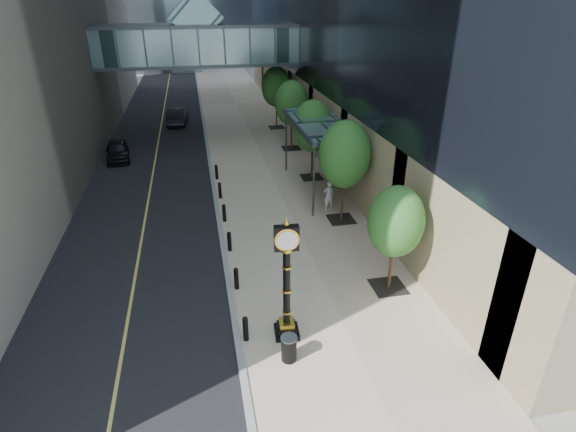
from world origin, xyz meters
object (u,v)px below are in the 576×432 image
at_px(street_clock, 287,288).
at_px(pedestrian, 329,196).
at_px(car_near, 117,150).
at_px(car_far, 178,116).
at_px(trash_bin, 289,349).

distance_m(street_clock, pedestrian, 10.87).
xyz_separation_m(car_near, car_far, (4.31, 9.74, 0.09)).
xyz_separation_m(street_clock, trash_bin, (-0.18, -1.26, -1.56)).
bearing_deg(car_near, pedestrian, -49.51).
bearing_deg(car_near, trash_bin, -77.16).
bearing_deg(street_clock, trash_bin, -93.41).
bearing_deg(pedestrian, car_far, -78.44).
height_order(trash_bin, car_far, car_far).
xyz_separation_m(street_clock, car_far, (-4.17, 31.44, -1.27)).
relative_size(car_near, car_far, 0.85).
relative_size(street_clock, car_near, 1.15).
bearing_deg(pedestrian, street_clock, 55.33).
bearing_deg(street_clock, car_far, 102.40).
xyz_separation_m(street_clock, car_near, (-8.49, 21.70, -1.36)).
xyz_separation_m(street_clock, pedestrian, (4.47, 9.84, -1.12)).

